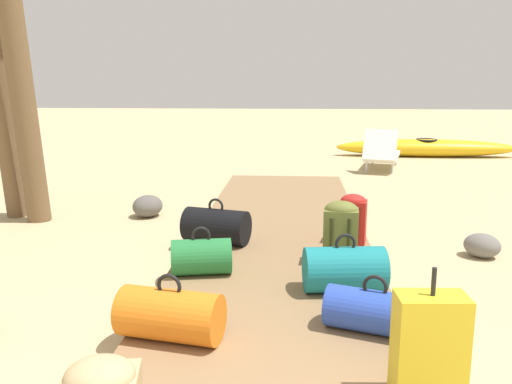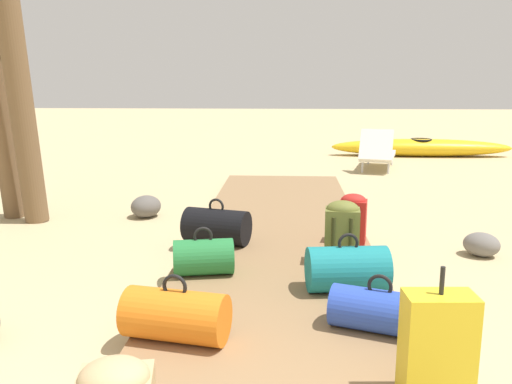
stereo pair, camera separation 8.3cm
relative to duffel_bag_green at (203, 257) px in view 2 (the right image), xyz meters
name	(u,v)px [view 2 (the right image)]	position (x,y,z in m)	size (l,w,h in m)	color
ground_plane	(277,285)	(0.63, -0.01, -0.24)	(60.00, 60.00, 0.00)	tan
boardwalk	(278,251)	(0.63, 0.81, -0.20)	(1.85, 8.20, 0.08)	olive
duffel_bag_green	(203,257)	(0.00, 0.00, 0.00)	(0.55, 0.40, 0.42)	#237538
backpack_olive	(342,231)	(1.20, 0.33, 0.15)	(0.32, 0.27, 0.59)	olive
duffel_bag_black	(217,226)	(0.00, 0.90, 0.02)	(0.72, 0.51, 0.47)	black
suitcase_yellow	(437,348)	(1.47, -1.76, 0.13)	(0.36, 0.22, 0.72)	gold
duffel_bag_blue	(379,311)	(1.31, -0.99, -0.01)	(0.68, 0.47, 0.39)	#2847B7
duffel_bag_teal	(347,269)	(1.18, -0.30, 0.02)	(0.66, 0.43, 0.47)	#197A7F
backpack_red	(353,217)	(1.37, 1.00, 0.11)	(0.30, 0.27, 0.51)	red
duffel_bag_orange	(176,315)	(0.01, -1.18, 0.01)	(0.70, 0.45, 0.44)	orange
lounge_chair	(378,153)	(2.47, 6.17, 0.09)	(0.94, 1.60, 0.82)	white
kayak	(421,147)	(3.79, 8.20, -0.03)	(4.10, 0.75, 0.40)	gold
rock_left_near	(146,206)	(-1.08, 2.23, -0.10)	(0.36, 0.42, 0.28)	#5B5651
rock_right_mid	(481,244)	(2.63, 0.88, -0.12)	(0.30, 0.35, 0.24)	slate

